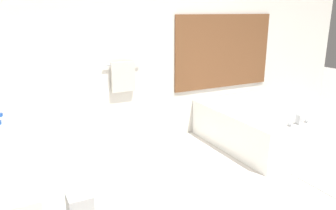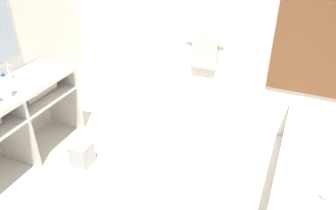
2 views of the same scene
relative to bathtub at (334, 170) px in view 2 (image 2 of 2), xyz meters
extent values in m
cube|color=white|center=(-1.34, 0.85, 1.07)|extent=(7.40, 0.06, 2.70)
cylinder|color=silver|center=(-1.64, 0.78, 0.87)|extent=(0.50, 0.02, 0.02)
cube|color=beige|center=(-1.64, 0.77, 0.70)|extent=(0.32, 0.04, 0.40)
cube|color=silver|center=(-3.25, -0.90, 0.61)|extent=(0.57, 1.66, 0.05)
cube|color=silver|center=(-3.25, -0.90, 0.36)|extent=(0.54, 1.58, 0.02)
cylinder|color=white|center=(-3.25, -0.65, 0.58)|extent=(0.39, 0.39, 0.12)
cube|color=silver|center=(-3.25, -0.90, 0.15)|extent=(0.52, 0.04, 0.87)
cube|color=silver|center=(-3.25, -0.09, 0.15)|extent=(0.52, 0.04, 0.87)
cylinder|color=beige|center=(-3.21, -0.49, 0.44)|extent=(0.13, 0.46, 0.13)
cylinder|color=silver|center=(-3.41, -0.65, 0.65)|extent=(0.04, 0.04, 0.02)
cylinder|color=silver|center=(-3.41, -0.65, 0.74)|extent=(0.02, 0.02, 0.16)
cube|color=silver|center=(-3.37, -0.65, 0.81)|extent=(0.07, 0.01, 0.01)
cube|color=white|center=(0.00, 0.00, -0.03)|extent=(1.07, 1.62, 0.52)
ellipsoid|color=white|center=(0.00, 0.00, 0.08)|extent=(0.77, 1.16, 0.30)
sphere|color=silver|center=(-0.14, -0.71, 0.26)|extent=(0.06, 0.06, 0.06)
cylinder|color=white|center=(-3.11, -0.96, 0.75)|extent=(0.07, 0.07, 0.24)
cylinder|color=#1E4CA8|center=(-3.11, -0.96, 0.88)|extent=(0.04, 0.04, 0.02)
cube|color=#B2B2B2|center=(-2.59, -0.65, -0.15)|extent=(0.21, 0.21, 0.27)
camera|label=1|loc=(-3.06, -3.26, 1.53)|focal=35.00mm
camera|label=2|loc=(-0.55, -2.93, 2.23)|focal=35.00mm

